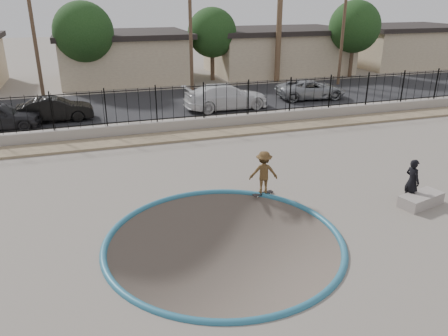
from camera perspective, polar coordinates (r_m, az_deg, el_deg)
name	(u,v)px	position (r m, az deg, el deg)	size (l,w,h in m)	color
ground	(154,143)	(24.98, -9.15, 3.23)	(120.00, 120.00, 2.20)	slate
bowl_pit	(224,241)	(12.89, 0.00, -9.54)	(6.84, 6.84, 1.80)	brown
coping_ring	(224,241)	(12.89, 0.00, -9.54)	(7.04, 7.04, 0.20)	#286783
rock_strip	(162,138)	(21.99, -8.16, 3.90)	(42.00, 1.60, 0.11)	#9E8867
retaining_wall	(158,127)	(22.96, -8.68, 5.28)	(42.00, 0.45, 0.60)	#9C9389
fence	(156,105)	(22.66, -8.85, 8.19)	(40.00, 0.04, 1.80)	black
street	(140,104)	(29.46, -10.86, 8.20)	(90.00, 8.00, 0.04)	black
house_center	(123,56)	(38.44, -13.01, 14.09)	(10.60, 8.60, 3.90)	tan
house_east	(277,50)	(42.05, 6.99, 15.07)	(12.60, 8.60, 3.90)	tan
house_east_far	(404,45)	(49.50, 22.43, 14.64)	(11.60, 8.60, 3.90)	tan
utility_pole_left	(33,29)	(30.68, -23.66, 16.25)	(1.70, 0.24, 9.00)	#473323
utility_pole_mid	(190,22)	(31.43, -4.42, 18.45)	(1.70, 0.24, 9.50)	#473323
utility_pole_right	(344,23)	(36.18, 15.37, 17.80)	(1.70, 0.24, 9.00)	#473323
street_tree_left	(83,32)	(34.59, -17.88, 16.54)	(4.32, 4.32, 6.36)	#473323
street_tree_mid	(212,33)	(37.09, -1.56, 17.25)	(3.96, 3.96, 5.83)	#473323
street_tree_right	(355,27)	(40.36, 16.70, 17.26)	(4.32, 4.32, 6.36)	#473323
skater	(264,175)	(15.45, 5.19, -0.90)	(1.00, 0.58, 1.55)	brown
skateboard	(263,193)	(15.73, 5.10, -3.32)	(0.83, 0.35, 0.07)	black
videographer	(412,181)	(16.19, 23.36, -1.57)	(0.57, 0.37, 1.56)	black
concrete_ledge	(421,200)	(16.31, 24.32, -3.79)	(1.60, 0.70, 0.40)	gray
car_b	(55,109)	(26.47, -21.19, 7.16)	(1.43, 4.09, 1.35)	black
car_c	(226,97)	(27.49, 0.30, 9.32)	(2.16, 5.31, 1.54)	silver
car_d	(311,89)	(30.92, 11.29, 10.07)	(2.16, 4.69, 1.30)	gray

